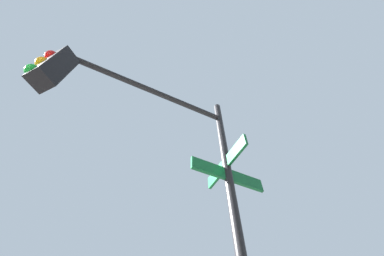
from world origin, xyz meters
name	(u,v)px	position (x,y,z in m)	size (l,w,h in m)	color
traffic_signal_near	(143,137)	(-5.86, -6.00, 3.76)	(2.24, 2.67, 5.35)	black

